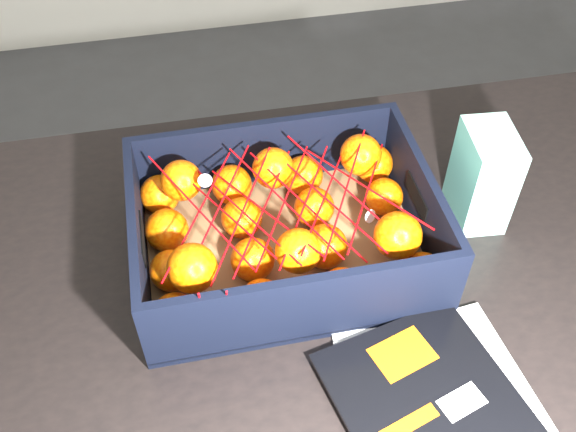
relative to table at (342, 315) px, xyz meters
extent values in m
plane|color=#363639|center=(0.24, 0.20, -0.65)|extent=(3.50, 3.50, 0.00)
cube|color=black|center=(0.00, 0.00, 0.08)|extent=(1.21, 0.81, 0.04)
cylinder|color=black|center=(-0.55, 0.35, -0.30)|extent=(0.06, 0.06, 0.71)
cylinder|color=black|center=(0.55, 0.35, -0.30)|extent=(0.06, 0.06, 0.71)
cube|color=#BBBBB7|center=(0.05, -0.24, 0.10)|extent=(0.23, 0.30, 0.01)
cube|color=#BBBBB7|center=(0.07, -0.24, 0.11)|extent=(0.24, 0.30, 0.01)
cube|color=black|center=(0.05, -0.24, 0.11)|extent=(0.27, 0.32, 0.01)
cube|color=#E45F0C|center=(0.03, -0.15, 0.12)|extent=(0.09, 0.07, 0.00)
cube|color=white|center=(0.08, -0.23, 0.12)|extent=(0.06, 0.05, 0.00)
cube|color=#E45F0C|center=(0.00, -0.24, 0.12)|extent=(0.10, 0.05, 0.00)
cube|color=brown|center=(-0.08, 0.06, 0.10)|extent=(0.42, 0.31, 0.01)
cube|color=black|center=(-0.08, 0.21, 0.16)|extent=(0.42, 0.01, 0.13)
cube|color=black|center=(-0.08, -0.09, 0.16)|extent=(0.42, 0.01, 0.13)
cube|color=black|center=(-0.28, 0.06, 0.16)|extent=(0.01, 0.29, 0.13)
cube|color=black|center=(0.12, 0.06, 0.16)|extent=(0.01, 0.29, 0.13)
sphere|color=#FF5C05|center=(-0.24, -0.05, 0.14)|extent=(0.06, 0.06, 0.06)
sphere|color=#FF5C05|center=(-0.24, 0.03, 0.14)|extent=(0.06, 0.06, 0.06)
sphere|color=#FF5C05|center=(-0.24, 0.10, 0.14)|extent=(0.06, 0.06, 0.06)
sphere|color=#FF5C05|center=(-0.25, 0.18, 0.14)|extent=(0.06, 0.06, 0.06)
sphere|color=#FF5C05|center=(-0.13, -0.05, 0.14)|extent=(0.06, 0.06, 0.06)
sphere|color=#FF5C05|center=(-0.13, 0.02, 0.14)|extent=(0.06, 0.06, 0.06)
sphere|color=#FF5C05|center=(-0.13, 0.10, 0.14)|extent=(0.06, 0.06, 0.06)
sphere|color=#FF5C05|center=(-0.14, 0.17, 0.14)|extent=(0.06, 0.06, 0.06)
sphere|color=#FF5C05|center=(-0.02, -0.05, 0.14)|extent=(0.06, 0.06, 0.06)
sphere|color=#FF5C05|center=(-0.03, 0.03, 0.14)|extent=(0.06, 0.06, 0.06)
sphere|color=#FF5C05|center=(-0.02, 0.10, 0.14)|extent=(0.06, 0.06, 0.06)
sphere|color=#FF5C05|center=(-0.03, 0.17, 0.14)|extent=(0.06, 0.06, 0.06)
sphere|color=#FF5C05|center=(0.09, -0.05, 0.14)|extent=(0.06, 0.06, 0.06)
sphere|color=#FF5C05|center=(0.08, 0.02, 0.14)|extent=(0.06, 0.06, 0.06)
sphere|color=#FF5C05|center=(0.08, 0.10, 0.14)|extent=(0.06, 0.06, 0.06)
sphere|color=#FF5C05|center=(0.09, 0.18, 0.14)|extent=(0.06, 0.06, 0.06)
sphere|color=#FF5C05|center=(-0.21, -0.01, 0.19)|extent=(0.07, 0.07, 0.07)
sphere|color=#FF5C05|center=(-0.21, 0.15, 0.19)|extent=(0.06, 0.06, 0.06)
sphere|color=#FF5C05|center=(-0.07, -0.01, 0.19)|extent=(0.06, 0.06, 0.06)
sphere|color=#FF5C05|center=(-0.08, 0.15, 0.19)|extent=(0.06, 0.06, 0.06)
sphere|color=#FF5C05|center=(0.06, -0.01, 0.19)|extent=(0.06, 0.06, 0.06)
sphere|color=#FF5C05|center=(0.06, 0.15, 0.19)|extent=(0.06, 0.06, 0.06)
cylinder|color=#B9060B|center=(-0.19, 0.07, 0.21)|extent=(0.12, 0.22, 0.02)
cylinder|color=#B9060B|center=(-0.17, 0.07, 0.20)|extent=(0.12, 0.22, 0.02)
cylinder|color=#B9060B|center=(-0.14, 0.06, 0.21)|extent=(0.12, 0.22, 0.01)
cylinder|color=#B9060B|center=(-0.11, 0.05, 0.20)|extent=(0.12, 0.22, 0.03)
cylinder|color=#B9060B|center=(-0.08, 0.06, 0.21)|extent=(0.12, 0.22, 0.02)
cylinder|color=#B9060B|center=(-0.05, 0.06, 0.20)|extent=(0.12, 0.22, 0.02)
cylinder|color=#B9060B|center=(-0.02, 0.06, 0.20)|extent=(0.12, 0.22, 0.02)
cylinder|color=#B9060B|center=(0.01, 0.07, 0.21)|extent=(0.12, 0.22, 0.03)
cylinder|color=#B9060B|center=(0.04, 0.06, 0.21)|extent=(0.12, 0.22, 0.03)
cylinder|color=#B9060B|center=(-0.19, 0.06, 0.21)|extent=(0.12, 0.22, 0.01)
cylinder|color=#B9060B|center=(-0.17, 0.07, 0.21)|extent=(0.12, 0.22, 0.01)
cylinder|color=#B9060B|center=(-0.14, 0.05, 0.21)|extent=(0.12, 0.22, 0.02)
cylinder|color=#B9060B|center=(-0.11, 0.06, 0.20)|extent=(0.12, 0.22, 0.00)
cylinder|color=#B9060B|center=(-0.08, 0.06, 0.20)|extent=(0.12, 0.22, 0.00)
cylinder|color=#B9060B|center=(-0.05, 0.06, 0.21)|extent=(0.12, 0.22, 0.00)
cylinder|color=#B9060B|center=(-0.02, 0.06, 0.20)|extent=(0.12, 0.22, 0.03)
cylinder|color=#B9060B|center=(0.01, 0.06, 0.21)|extent=(0.12, 0.22, 0.02)
cylinder|color=#B9060B|center=(0.04, 0.06, 0.20)|extent=(0.12, 0.22, 0.02)
cylinder|color=#B9060B|center=(-0.21, -0.08, 0.20)|extent=(0.00, 0.03, 0.09)
cylinder|color=#B9060B|center=(-0.18, -0.08, 0.20)|extent=(0.01, 0.04, 0.08)
cube|color=white|center=(0.23, 0.08, 0.18)|extent=(0.08, 0.11, 0.15)
camera|label=1|loc=(-0.20, -0.54, 0.84)|focal=40.79mm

